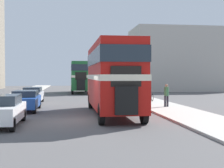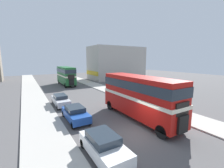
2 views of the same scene
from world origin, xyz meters
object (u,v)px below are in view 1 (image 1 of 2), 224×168
at_px(car_parked_mid, 26,100).
at_px(car_parked_near, 2,110).
at_px(bicycle_on_pavement, 151,97).
at_px(pedestrian_walking, 166,94).
at_px(double_decker_bus, 112,73).
at_px(bus_distant, 80,75).
at_px(car_parked_far, 33,95).

bearing_deg(car_parked_mid, car_parked_near, -92.04).
bearing_deg(bicycle_on_pavement, pedestrian_walking, -92.51).
distance_m(car_parked_near, pedestrian_walking, 12.88).
xyz_separation_m(double_decker_bus, car_parked_mid, (-5.81, 2.91, -1.90)).
relative_size(double_decker_bus, car_parked_mid, 2.33).
relative_size(double_decker_bus, car_parked_near, 2.37).
bearing_deg(double_decker_bus, bus_distant, 92.73).
xyz_separation_m(car_parked_mid, bicycle_on_pavement, (10.75, 5.96, -0.27)).
bearing_deg(bus_distant, pedestrian_walking, -74.93).
bearing_deg(pedestrian_walking, bus_distant, 105.07).
distance_m(double_decker_bus, car_parked_mid, 6.77).
bearing_deg(bicycle_on_pavement, bus_distant, 110.54).
bearing_deg(car_parked_far, double_decker_bus, -56.11).
relative_size(car_parked_far, bicycle_on_pavement, 2.56).
relative_size(double_decker_bus, pedestrian_walking, 5.86).
xyz_separation_m(double_decker_bus, bicycle_on_pavement, (4.94, 8.87, -2.17)).
xyz_separation_m(double_decker_bus, car_parked_far, (-6.00, 8.93, -1.89)).
relative_size(car_parked_far, pedestrian_walking, 2.60).
bearing_deg(car_parked_far, car_parked_near, -90.23).
bearing_deg(car_parked_mid, bus_distant, 78.35).
xyz_separation_m(bus_distant, pedestrian_walking, (5.90, -21.92, -1.52)).
height_order(bus_distant, car_parked_mid, bus_distant).
relative_size(car_parked_mid, car_parked_far, 0.97).
bearing_deg(car_parked_mid, pedestrian_walking, 2.37).
height_order(car_parked_mid, pedestrian_walking, pedestrian_walking).
height_order(car_parked_far, pedestrian_walking, pedestrian_walking).
height_order(bus_distant, car_parked_near, bus_distant).
distance_m(double_decker_bus, bus_distant, 25.29).
bearing_deg(bicycle_on_pavement, car_parked_far, 179.68).
bearing_deg(bus_distant, car_parked_far, -106.36).
bearing_deg(car_parked_far, car_parked_mid, -88.24).
bearing_deg(pedestrian_walking, double_decker_bus, -144.57).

